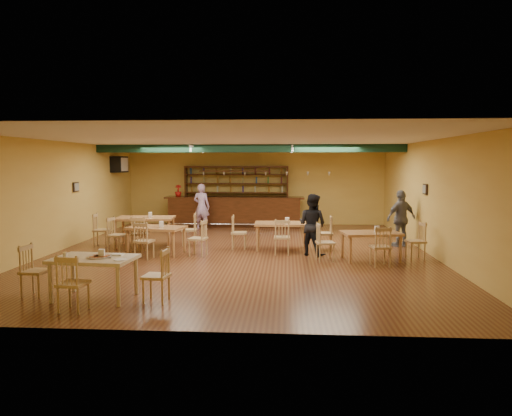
# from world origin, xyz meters

# --- Properties ---
(floor) EXTENTS (12.00, 12.00, 0.00)m
(floor) POSITION_xyz_m (0.00, 0.00, 0.00)
(floor) COLOR #502816
(floor) RESTS_ON ground
(ceiling_beam) EXTENTS (10.00, 0.30, 0.25)m
(ceiling_beam) POSITION_xyz_m (0.00, 2.80, 2.87)
(ceiling_beam) COLOR black
(ceiling_beam) RESTS_ON ceiling
(track_rail_left) EXTENTS (0.05, 2.50, 0.05)m
(track_rail_left) POSITION_xyz_m (-1.80, 3.40, 2.94)
(track_rail_left) COLOR silver
(track_rail_left) RESTS_ON ceiling
(track_rail_right) EXTENTS (0.05, 2.50, 0.05)m
(track_rail_right) POSITION_xyz_m (1.40, 3.40, 2.94)
(track_rail_right) COLOR silver
(track_rail_right) RESTS_ON ceiling
(ac_unit) EXTENTS (0.34, 0.70, 0.48)m
(ac_unit) POSITION_xyz_m (-4.80, 4.20, 2.35)
(ac_unit) COLOR silver
(ac_unit) RESTS_ON wall_left
(picture_left) EXTENTS (0.04, 0.34, 0.28)m
(picture_left) POSITION_xyz_m (-4.97, 1.00, 1.70)
(picture_left) COLOR black
(picture_left) RESTS_ON wall_left
(picture_right) EXTENTS (0.04, 0.34, 0.28)m
(picture_right) POSITION_xyz_m (4.97, 0.50, 1.70)
(picture_right) COLOR black
(picture_right) RESTS_ON wall_right
(bar_counter) EXTENTS (5.21, 0.85, 1.13)m
(bar_counter) POSITION_xyz_m (-0.73, 5.15, 0.56)
(bar_counter) COLOR black
(bar_counter) RESTS_ON ground
(back_bar_hutch) EXTENTS (4.03, 0.40, 2.28)m
(back_bar_hutch) POSITION_xyz_m (-0.73, 5.78, 1.14)
(back_bar_hutch) COLOR black
(back_bar_hutch) RESTS_ON ground
(poinsettia) EXTENTS (0.32, 0.32, 0.45)m
(poinsettia) POSITION_xyz_m (-2.89, 5.15, 1.35)
(poinsettia) COLOR #B41510
(poinsettia) RESTS_ON bar_counter
(dining_table_a) EXTENTS (1.74, 1.14, 0.83)m
(dining_table_a) POSITION_xyz_m (-2.88, 0.90, 0.41)
(dining_table_a) COLOR #9B6637
(dining_table_a) RESTS_ON ground
(dining_table_b) EXTENTS (1.51, 0.93, 0.75)m
(dining_table_b) POSITION_xyz_m (1.10, 0.56, 0.37)
(dining_table_b) COLOR #9B6637
(dining_table_b) RESTS_ON ground
(dining_table_c) EXTENTS (1.59, 1.12, 0.73)m
(dining_table_c) POSITION_xyz_m (-2.21, -0.33, 0.36)
(dining_table_c) COLOR #9B6637
(dining_table_c) RESTS_ON ground
(dining_table_d) EXTENTS (1.52, 1.05, 0.70)m
(dining_table_d) POSITION_xyz_m (3.33, -0.78, 0.35)
(dining_table_d) COLOR #9B6637
(dining_table_d) RESTS_ON ground
(near_table) EXTENTS (1.47, 1.02, 0.75)m
(near_table) POSITION_xyz_m (-2.16, -4.49, 0.37)
(near_table) COLOR tan
(near_table) RESTS_ON ground
(pizza_tray) EXTENTS (0.54, 0.54, 0.01)m
(pizza_tray) POSITION_xyz_m (-2.06, -4.49, 0.76)
(pizza_tray) COLOR silver
(pizza_tray) RESTS_ON near_table
(parmesan_shaker) EXTENTS (0.08, 0.08, 0.11)m
(parmesan_shaker) POSITION_xyz_m (-2.61, -4.64, 0.80)
(parmesan_shaker) COLOR #EAE5C6
(parmesan_shaker) RESTS_ON near_table
(napkin_stack) EXTENTS (0.20, 0.15, 0.03)m
(napkin_stack) POSITION_xyz_m (-1.81, -4.29, 0.76)
(napkin_stack) COLOR white
(napkin_stack) RESTS_ON near_table
(pizza_server) EXTENTS (0.26, 0.31, 0.00)m
(pizza_server) POSITION_xyz_m (-1.91, -4.44, 0.77)
(pizza_server) COLOR silver
(pizza_server) RESTS_ON pizza_tray
(side_plate) EXTENTS (0.24, 0.24, 0.01)m
(side_plate) POSITION_xyz_m (-1.61, -4.69, 0.75)
(side_plate) COLOR white
(side_plate) RESTS_ON near_table
(patron_bar) EXTENTS (0.67, 0.51, 1.66)m
(patron_bar) POSITION_xyz_m (-1.84, 4.33, 0.83)
(patron_bar) COLOR #9354B6
(patron_bar) RESTS_ON ground
(patron_right_a) EXTENTS (0.99, 0.94, 1.61)m
(patron_right_a) POSITION_xyz_m (1.90, -0.24, 0.80)
(patron_right_a) COLOR black
(patron_right_a) RESTS_ON ground
(patron_right_b) EXTENTS (1.04, 0.78, 1.63)m
(patron_right_b) POSITION_xyz_m (4.53, 1.22, 0.82)
(patron_right_b) COLOR slate
(patron_right_b) RESTS_ON ground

